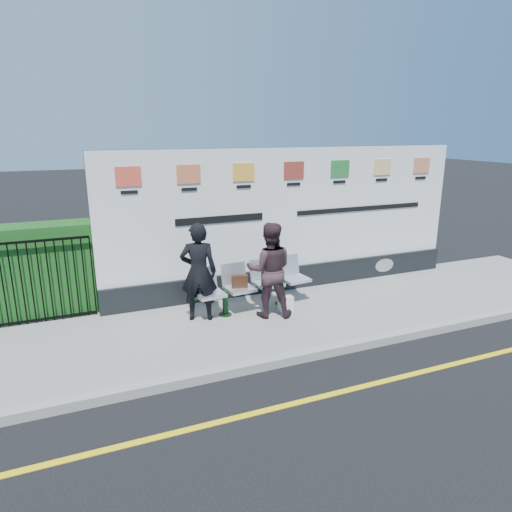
{
  "coord_description": "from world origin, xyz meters",
  "views": [
    {
      "loc": [
        -3.81,
        -4.66,
        3.48
      ],
      "look_at": [
        -0.76,
        2.74,
        1.25
      ],
      "focal_mm": 32.0,
      "sensor_mm": 36.0,
      "label": 1
    }
  ],
  "objects": [
    {
      "name": "carrier_bag_white",
      "position": [
        -0.17,
        2.68,
        0.26
      ],
      "size": [
        0.27,
        0.16,
        0.27
      ],
      "primitive_type": "cube",
      "color": "silver",
      "rests_on": "pavement"
    },
    {
      "name": "kerb",
      "position": [
        0.0,
        1.0,
        0.07
      ],
      "size": [
        14.0,
        0.18,
        0.14
      ],
      "primitive_type": "cube",
      "color": "gray",
      "rests_on": "ground"
    },
    {
      "name": "pavement",
      "position": [
        0.0,
        2.5,
        0.06
      ],
      "size": [
        14.0,
        3.0,
        0.12
      ],
      "primitive_type": "cube",
      "color": "gray",
      "rests_on": "ground"
    },
    {
      "name": "railing",
      "position": [
        -4.58,
        3.85,
        0.89
      ],
      "size": [
        2.05,
        0.06,
        1.54
      ],
      "primitive_type": null,
      "color": "black",
      "rests_on": "pavement"
    },
    {
      "name": "ground",
      "position": [
        0.0,
        0.0,
        0.0
      ],
      "size": [
        80.0,
        80.0,
        0.0
      ],
      "primitive_type": "plane",
      "color": "black"
    },
    {
      "name": "yellow_line",
      "position": [
        0.0,
        0.0,
        0.0
      ],
      "size": [
        14.0,
        0.1,
        0.01
      ],
      "primitive_type": "cube",
      "color": "yellow",
      "rests_on": "ground"
    },
    {
      "name": "handbag_brown",
      "position": [
        -1.02,
        2.93,
        0.74
      ],
      "size": [
        0.32,
        0.2,
        0.24
      ],
      "primitive_type": "cube",
      "rotation": [
        0.0,
        0.0,
        -0.27
      ],
      "color": "black",
      "rests_on": "bench"
    },
    {
      "name": "bench",
      "position": [
        -0.71,
        2.96,
        0.37
      ],
      "size": [
        2.39,
        0.83,
        0.5
      ],
      "primitive_type": null,
      "rotation": [
        0.0,
        0.0,
        0.1
      ],
      "color": "silver",
      "rests_on": "pavement"
    },
    {
      "name": "woman_left",
      "position": [
        -1.8,
        2.91,
        1.02
      ],
      "size": [
        0.75,
        0.61,
        1.8
      ],
      "primitive_type": "imported",
      "rotation": [
        0.0,
        0.0,
        2.83
      ],
      "color": "black",
      "rests_on": "pavement"
    },
    {
      "name": "billboard",
      "position": [
        0.5,
        3.85,
        1.42
      ],
      "size": [
        8.0,
        0.3,
        3.0
      ],
      "color": "black",
      "rests_on": "pavement"
    },
    {
      "name": "woman_right",
      "position": [
        -0.56,
        2.58,
        1.0
      ],
      "size": [
        1.04,
        0.93,
        1.77
      ],
      "primitive_type": "imported",
      "rotation": [
        0.0,
        0.0,
        2.78
      ],
      "color": "#372329",
      "rests_on": "pavement"
    },
    {
      "name": "hedge",
      "position": [
        -4.58,
        4.3,
        0.97
      ],
      "size": [
        2.35,
        0.7,
        1.7
      ],
      "primitive_type": "cube",
      "color": "#184D18",
      "rests_on": "pavement"
    }
  ]
}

